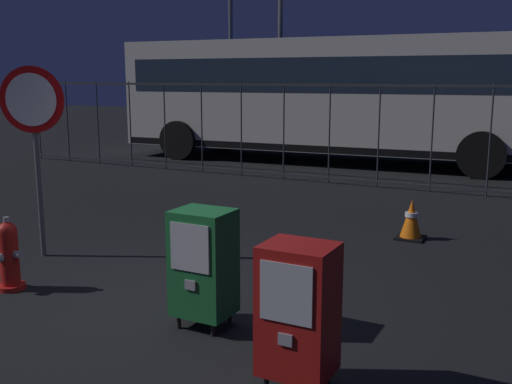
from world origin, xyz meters
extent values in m
plane|color=black|center=(0.00, 0.00, 0.00)|extent=(60.00, 60.00, 0.00)
cylinder|color=red|center=(-1.66, -0.38, 0.03)|extent=(0.28, 0.28, 0.05)
cylinder|color=red|center=(-1.66, -0.38, 0.33)|extent=(0.19, 0.19, 0.55)
sphere|color=red|center=(-1.66, -0.38, 0.60)|extent=(0.19, 0.19, 0.19)
cylinder|color=gray|center=(-1.66, -0.38, 0.72)|extent=(0.06, 0.06, 0.05)
cylinder|color=gray|center=(-1.79, -0.38, 0.38)|extent=(0.07, 0.07, 0.07)
cylinder|color=gray|center=(-1.53, -0.38, 0.38)|extent=(0.07, 0.07, 0.07)
cylinder|color=black|center=(1.51, -0.98, 0.06)|extent=(0.04, 0.04, 0.12)
cylinder|color=black|center=(1.51, -0.70, 0.06)|extent=(0.04, 0.04, 0.12)
cylinder|color=black|center=(1.85, -0.70, 0.06)|extent=(0.04, 0.04, 0.12)
cube|color=#9E1411|center=(1.68, -0.84, 0.57)|extent=(0.48, 0.40, 0.90)
cube|color=#B2B7BF|center=(1.68, -1.05, 0.75)|extent=(0.36, 0.01, 0.40)
cube|color=gray|center=(1.68, -1.05, 0.43)|extent=(0.10, 0.02, 0.08)
cylinder|color=black|center=(0.39, -0.40, 0.06)|extent=(0.04, 0.04, 0.12)
cylinder|color=black|center=(0.73, -0.40, 0.06)|extent=(0.04, 0.04, 0.12)
cylinder|color=black|center=(0.39, -0.12, 0.06)|extent=(0.04, 0.04, 0.12)
cylinder|color=black|center=(0.73, -0.12, 0.06)|extent=(0.04, 0.04, 0.12)
cube|color=#19602D|center=(0.56, -0.26, 0.57)|extent=(0.48, 0.40, 0.90)
cube|color=#B2B7BF|center=(0.56, -0.47, 0.75)|extent=(0.36, 0.01, 0.40)
cube|color=gray|center=(0.56, -0.47, 0.43)|extent=(0.10, 0.02, 0.08)
cylinder|color=#4C4F54|center=(-2.25, 0.60, 1.10)|extent=(0.06, 0.06, 2.20)
cylinder|color=red|center=(-2.25, 0.58, 1.85)|extent=(0.71, 0.31, 0.76)
cylinder|color=white|center=(-2.25, 0.57, 1.85)|extent=(0.56, 0.23, 0.60)
cube|color=black|center=(1.47, 3.38, 0.01)|extent=(0.36, 0.36, 0.03)
cone|color=orange|center=(1.47, 3.38, 0.28)|extent=(0.28, 0.28, 0.50)
cylinder|color=white|center=(1.47, 3.38, 0.33)|extent=(0.17, 0.17, 0.06)
cube|color=#2D2D33|center=(0.00, 6.87, 1.95)|extent=(18.00, 0.04, 0.05)
cube|color=#2D2D33|center=(0.00, 6.87, 0.10)|extent=(18.00, 0.04, 0.05)
cylinder|color=#2D2D33|center=(-9.00, 6.87, 1.00)|extent=(0.03, 0.03, 2.00)
cylinder|color=#2D2D33|center=(-8.00, 6.87, 1.00)|extent=(0.03, 0.03, 2.00)
cylinder|color=#2D2D33|center=(-7.00, 6.87, 1.00)|extent=(0.03, 0.03, 2.00)
cylinder|color=#2D2D33|center=(-6.00, 6.87, 1.00)|extent=(0.03, 0.03, 2.00)
cylinder|color=#2D2D33|center=(-5.00, 6.87, 1.00)|extent=(0.03, 0.03, 2.00)
cylinder|color=#2D2D33|center=(-4.00, 6.87, 1.00)|extent=(0.03, 0.03, 2.00)
cylinder|color=#2D2D33|center=(-3.00, 6.87, 1.00)|extent=(0.03, 0.03, 2.00)
cylinder|color=#2D2D33|center=(-2.00, 6.87, 1.00)|extent=(0.03, 0.03, 2.00)
cylinder|color=#2D2D33|center=(-1.00, 6.87, 1.00)|extent=(0.03, 0.03, 2.00)
cylinder|color=#2D2D33|center=(0.00, 6.87, 1.00)|extent=(0.03, 0.03, 2.00)
cylinder|color=#2D2D33|center=(1.00, 6.87, 1.00)|extent=(0.03, 0.03, 2.00)
cylinder|color=#2D2D33|center=(2.00, 6.87, 1.00)|extent=(0.03, 0.03, 2.00)
cube|color=beige|center=(-2.10, 9.87, 1.67)|extent=(10.63, 3.13, 2.65)
cube|color=#1E2838|center=(-2.10, 9.87, 2.15)|extent=(10.00, 3.12, 0.80)
cube|color=black|center=(-2.10, 9.87, 0.45)|extent=(10.42, 3.13, 0.16)
cylinder|color=black|center=(1.64, 8.85, 0.50)|extent=(1.02, 0.34, 1.00)
cylinder|color=black|center=(1.49, 11.35, 0.50)|extent=(1.02, 0.34, 1.00)
cylinder|color=black|center=(-5.69, 8.40, 0.50)|extent=(1.02, 0.34, 1.00)
cylinder|color=black|center=(-5.85, 10.90, 0.50)|extent=(1.02, 0.34, 1.00)
cube|color=#19519E|center=(-1.38, 13.53, 1.67)|extent=(10.58, 2.87, 2.65)
cube|color=#1E2838|center=(-1.38, 13.53, 2.15)|extent=(9.95, 2.86, 0.80)
cube|color=black|center=(-1.38, 13.53, 0.45)|extent=(10.37, 2.87, 0.16)
cylinder|color=black|center=(-5.10, 12.41, 0.50)|extent=(1.01, 0.31, 1.00)
cylinder|color=black|center=(-5.01, 14.91, 0.50)|extent=(1.01, 0.31, 1.00)
cylinder|color=#4C4F54|center=(-4.60, 12.20, 3.22)|extent=(0.14, 0.14, 6.44)
cylinder|color=#4C4F54|center=(-6.79, 13.07, 3.04)|extent=(0.14, 0.14, 6.09)
camera|label=1|loc=(3.17, -4.34, 2.10)|focal=41.93mm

